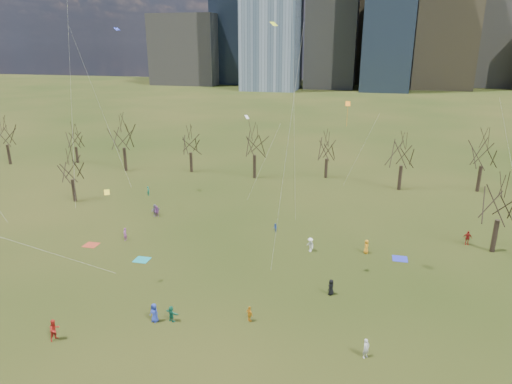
% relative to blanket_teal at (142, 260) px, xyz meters
% --- Properties ---
extents(ground, '(500.00, 500.00, 0.00)m').
position_rel_blanket_teal_xyz_m(ground, '(11.52, -6.82, -0.01)').
color(ground, black).
rests_on(ground, ground).
extents(downtown_skyline, '(212.50, 78.00, 118.00)m').
position_rel_blanket_teal_xyz_m(downtown_skyline, '(9.09, 203.82, 38.99)').
color(downtown_skyline, slate).
rests_on(downtown_skyline, ground).
extents(bare_tree_row, '(113.04, 29.80, 9.50)m').
position_rel_blanket_teal_xyz_m(bare_tree_row, '(11.43, 30.40, 6.10)').
color(bare_tree_row, black).
rests_on(bare_tree_row, ground).
extents(blanket_teal, '(1.60, 1.50, 0.03)m').
position_rel_blanket_teal_xyz_m(blanket_teal, '(0.00, 0.00, 0.00)').
color(blanket_teal, teal).
rests_on(blanket_teal, ground).
extents(blanket_navy, '(1.60, 1.50, 0.03)m').
position_rel_blanket_teal_xyz_m(blanket_navy, '(27.29, 6.82, 0.00)').
color(blanket_navy, '#2932C1').
rests_on(blanket_navy, ground).
extents(blanket_crimson, '(1.60, 1.50, 0.03)m').
position_rel_blanket_teal_xyz_m(blanket_crimson, '(-7.51, 2.09, 0.00)').
color(blanket_crimson, '#B33B23').
rests_on(blanket_crimson, ground).
extents(person_0, '(0.94, 0.73, 1.70)m').
position_rel_blanket_teal_xyz_m(person_0, '(6.40, -10.23, 0.84)').
color(person_0, '#2A3FB7').
rests_on(person_0, ground).
extents(person_1, '(0.67, 0.68, 1.58)m').
position_rel_blanket_teal_xyz_m(person_1, '(23.81, -10.77, 0.78)').
color(person_1, silver).
rests_on(person_1, ground).
extents(person_2, '(0.95, 1.07, 1.82)m').
position_rel_blanket_teal_xyz_m(person_2, '(-0.18, -14.34, 0.90)').
color(person_2, red).
rests_on(person_2, ground).
extents(person_4, '(0.87, 0.78, 1.41)m').
position_rel_blanket_teal_xyz_m(person_4, '(14.21, -8.32, 0.69)').
color(person_4, orange).
rests_on(person_4, ground).
extents(person_5, '(1.41, 0.84, 1.44)m').
position_rel_blanket_teal_xyz_m(person_5, '(7.77, -9.84, 0.71)').
color(person_5, '#197454').
rests_on(person_5, ground).
extents(person_6, '(0.80, 0.91, 1.56)m').
position_rel_blanket_teal_xyz_m(person_6, '(20.54, -2.39, 0.77)').
color(person_6, black).
rests_on(person_6, ground).
extents(person_7, '(0.43, 0.61, 1.59)m').
position_rel_blanket_teal_xyz_m(person_7, '(-4.27, 4.24, 0.78)').
color(person_7, '#A251A1').
rests_on(person_7, ground).
extents(person_8, '(0.60, 0.66, 1.10)m').
position_rel_blanket_teal_xyz_m(person_8, '(12.60, 10.89, 0.54)').
color(person_8, '#284CB1').
rests_on(person_8, ground).
extents(person_9, '(1.18, 1.19, 1.65)m').
position_rel_blanket_teal_xyz_m(person_9, '(17.50, 6.41, 0.81)').
color(person_9, white).
rests_on(person_9, ground).
extents(person_10, '(1.00, 0.42, 1.70)m').
position_rel_blanket_teal_xyz_m(person_10, '(35.07, 12.49, 0.83)').
color(person_10, maroon).
rests_on(person_10, ground).
extents(person_11, '(0.99, 1.62, 1.66)m').
position_rel_blanket_teal_xyz_m(person_11, '(-4.30, 12.47, 0.82)').
color(person_11, slate).
rests_on(person_11, ground).
extents(person_12, '(0.55, 0.81, 1.62)m').
position_rel_blanket_teal_xyz_m(person_12, '(23.65, 7.38, 0.79)').
color(person_12, orange).
rests_on(person_12, ground).
extents(person_13, '(0.45, 0.59, 1.46)m').
position_rel_blanket_teal_xyz_m(person_13, '(-9.08, 20.17, 0.72)').
color(person_13, '#1A755C').
rests_on(person_13, ground).
extents(person_14, '(0.83, 0.70, 1.53)m').
position_rel_blanket_teal_xyz_m(person_14, '(-3.92, 12.22, 0.75)').
color(person_14, '#8C4C99').
rests_on(person_14, ground).
extents(kites_airborne, '(71.80, 43.16, 34.13)m').
position_rel_blanket_teal_xyz_m(kites_airborne, '(15.88, 9.26, 14.20)').
color(kites_airborne, '#E4FF28').
rests_on(kites_airborne, ground).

